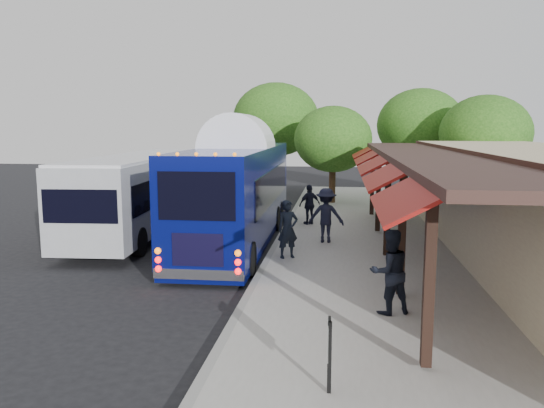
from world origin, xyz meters
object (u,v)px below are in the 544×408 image
at_px(city_bus, 142,190).
at_px(ped_b, 390,272).
at_px(ped_a, 288,229).
at_px(ped_d, 326,215).
at_px(coach_bus, 238,188).
at_px(ped_c, 310,204).
at_px(sign_board, 329,345).

height_order(city_bus, ped_b, city_bus).
bearing_deg(ped_a, ped_d, 38.29).
height_order(coach_bus, ped_c, coach_bus).
distance_m(ped_a, sign_board, 8.67).
xyz_separation_m(ped_d, sign_board, (0.35, -11.00, -0.20)).
height_order(city_bus, ped_c, city_bus).
height_order(city_bus, ped_a, city_bus).
relative_size(coach_bus, ped_d, 6.07).
bearing_deg(ped_b, ped_c, -100.67).
xyz_separation_m(ped_a, ped_b, (2.73, -4.76, 0.03)).
bearing_deg(ped_a, sign_board, -107.09).
distance_m(coach_bus, ped_b, 8.95).
bearing_deg(ped_c, sign_board, 59.59).
bearing_deg(coach_bus, ped_c, 52.28).
xyz_separation_m(ped_c, sign_board, (1.13, -14.50, -0.07)).
height_order(ped_a, sign_board, ped_a).
distance_m(coach_bus, sign_board, 11.86).
distance_m(ped_a, ped_c, 5.97).
bearing_deg(coach_bus, sign_board, -72.75).
distance_m(city_bus, ped_d, 7.73).
xyz_separation_m(ped_a, ped_d, (1.14, 2.46, 0.06)).
distance_m(city_bus, ped_b, 12.77).
bearing_deg(ped_d, sign_board, 94.02).
bearing_deg(ped_c, ped_a, 51.76).
relative_size(city_bus, ped_c, 6.97).
distance_m(ped_c, sign_board, 14.54).
bearing_deg(ped_b, sign_board, 48.55).
relative_size(ped_c, sign_board, 1.47).
relative_size(ped_a, ped_b, 0.97).
distance_m(ped_b, ped_d, 7.40).
bearing_deg(ped_d, ped_b, 104.66).
bearing_deg(ped_d, ped_a, 67.45).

